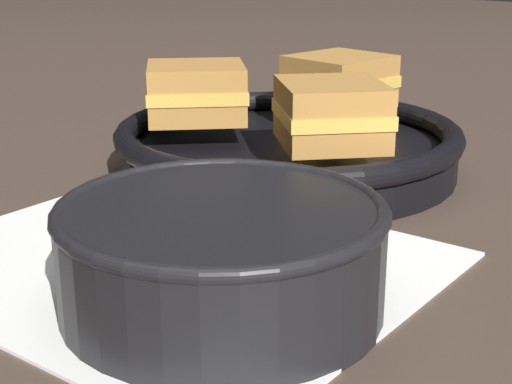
{
  "coord_description": "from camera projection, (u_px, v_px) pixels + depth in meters",
  "views": [
    {
      "loc": [
        0.29,
        -0.37,
        0.19
      ],
      "look_at": [
        0.0,
        0.01,
        0.03
      ],
      "focal_mm": 55.0,
      "sensor_mm": 36.0,
      "label": 1
    }
  ],
  "objects": [
    {
      "name": "soup_bowl",
      "position": [
        222.0,
        250.0,
        0.4
      ],
      "size": [
        0.17,
        0.17,
        0.06
      ],
      "color": "black",
      "rests_on": "ground_plane"
    },
    {
      "name": "sandwich_far_left",
      "position": [
        339.0,
        82.0,
        0.69
      ],
      "size": [
        0.09,
        0.09,
        0.05
      ],
      "rotation": [
        0.0,
        0.0,
        9.26
      ],
      "color": "#B27A38",
      "rests_on": "skillet"
    },
    {
      "name": "napkin",
      "position": [
        170.0,
        260.0,
        0.47
      ],
      "size": [
        0.3,
        0.25,
        0.0
      ],
      "color": "white",
      "rests_on": "ground_plane"
    },
    {
      "name": "skillet",
      "position": [
        288.0,
        147.0,
        0.65
      ],
      "size": [
        0.29,
        0.29,
        0.04
      ],
      "color": "black",
      "rests_on": "ground_plane"
    },
    {
      "name": "sandwich_near_right",
      "position": [
        331.0,
        114.0,
        0.57
      ],
      "size": [
        0.11,
        0.11,
        0.05
      ],
      "rotation": [
        0.0,
        0.0,
        7.08
      ],
      "color": "#B27A38",
      "rests_on": "skillet"
    },
    {
      "name": "spoon",
      "position": [
        188.0,
        272.0,
        0.44
      ],
      "size": [
        0.17,
        0.06,
        0.01
      ],
      "rotation": [
        0.0,
        0.0,
        -0.27
      ],
      "color": "#9E9EA3",
      "rests_on": "napkin"
    },
    {
      "name": "ground_plane",
      "position": [
        250.0,
        241.0,
        0.51
      ],
      "size": [
        4.0,
        4.0,
        0.0
      ],
      "primitive_type": "plane",
      "color": "#47382D"
    },
    {
      "name": "sandwich_near_left",
      "position": [
        196.0,
        92.0,
        0.65
      ],
      "size": [
        0.11,
        0.11,
        0.05
      ],
      "rotation": [
        0.0,
        0.0,
        5.47
      ],
      "color": "#B27A38",
      "rests_on": "skillet"
    }
  ]
}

